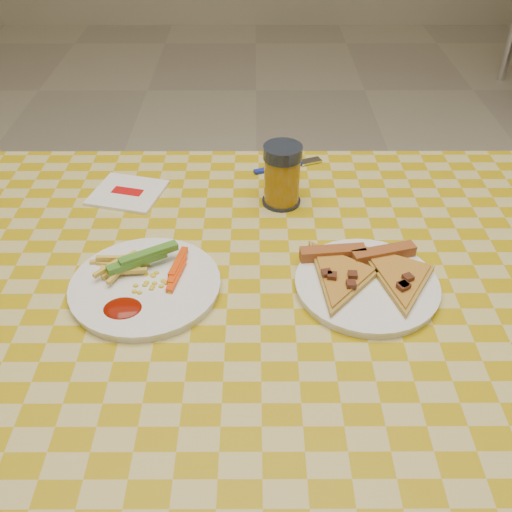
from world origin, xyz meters
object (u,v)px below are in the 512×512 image
Objects in this scene: table at (260,312)px; drink_glass at (282,176)px; plate_left at (146,287)px; plate_right at (366,286)px.

table is 10.63× the size of drink_glass.
plate_left is 1.94× the size of drink_glass.
plate_right is at bearing -8.18° from table.
plate_left is 0.35m from plate_right.
plate_left is 1.05× the size of plate_right.
table is 5.72× the size of plate_right.
table is at bearing -100.64° from drink_glass.
plate_left is (-0.18, -0.03, 0.08)m from table.
drink_glass reaches higher than plate_left.
table is at bearing 8.02° from plate_left.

